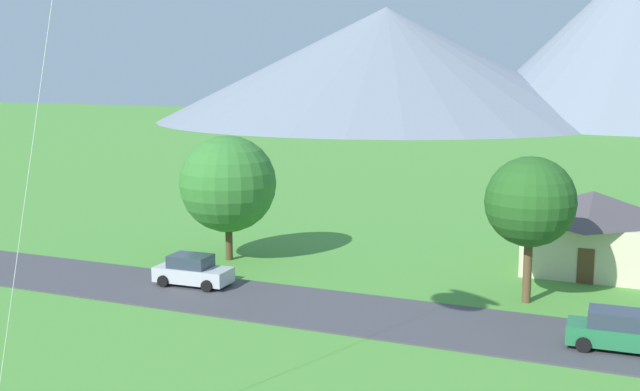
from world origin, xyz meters
TOP-DOWN VIEW (x-y plane):
  - road_strip at (0.00, 28.36)m, footprint 160.00×6.35m
  - mountain_far_west_ridge at (-47.10, 166.07)m, footprint 102.86×102.86m
  - house_left_center at (7.89, 41.68)m, footprint 7.88×6.79m
  - tree_near_left at (-13.08, 35.59)m, footprint 5.98×5.98m
  - tree_center at (5.45, 33.67)m, footprint 4.58×4.58m
  - parked_car_silver_west_end at (-11.86, 29.45)m, footprint 4.27×2.21m
  - parked_car_green_mid_west at (10.11, 28.05)m, footprint 4.27×2.22m

SIDE VIEW (x-z plane):
  - road_strip at x=0.00m, z-range 0.00..0.08m
  - parked_car_silver_west_end at x=-11.86m, z-range 0.03..1.71m
  - parked_car_green_mid_west at x=10.11m, z-range 0.03..1.71m
  - house_left_center at x=7.89m, z-range 0.09..4.85m
  - tree_near_left at x=-13.08m, z-range 0.90..8.69m
  - tree_center at x=5.45m, z-range 1.45..8.99m
  - mountain_far_west_ridge at x=-47.10m, z-range 0.00..25.22m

